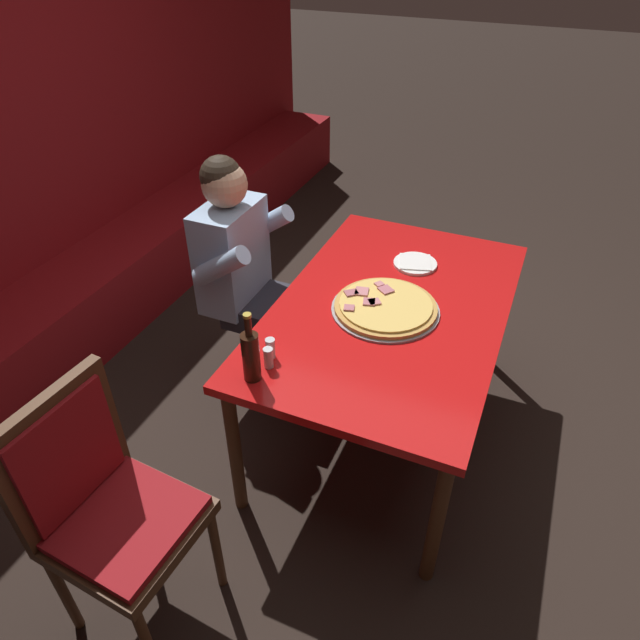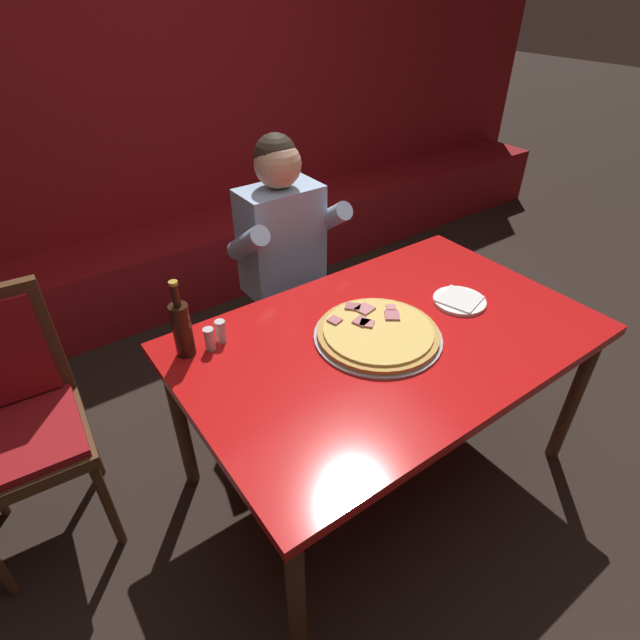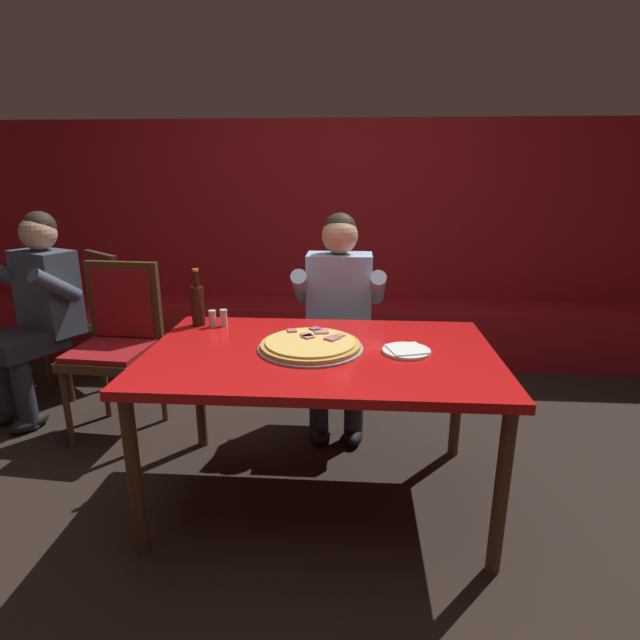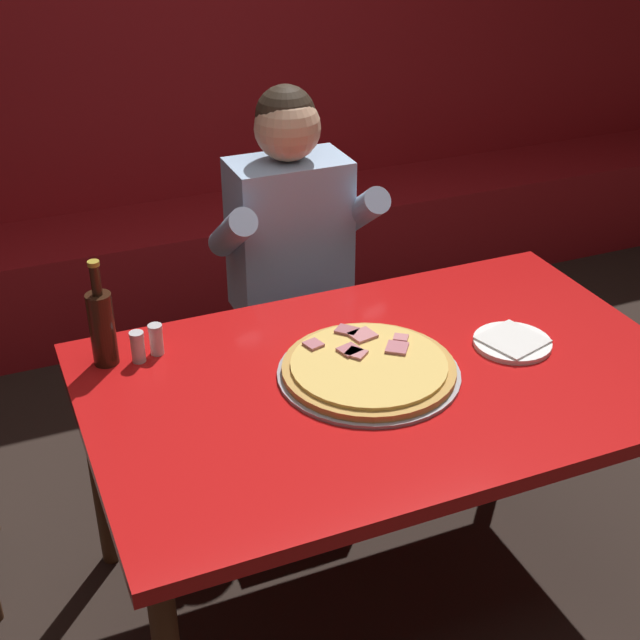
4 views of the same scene
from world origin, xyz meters
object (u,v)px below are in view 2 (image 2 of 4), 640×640
Objects in this scene: pizza at (378,333)px; plate_white_paper at (459,300)px; shaker_oregano at (210,340)px; shaker_parmesan at (221,332)px; diner_seated_blue_shirt at (292,261)px; main_dining_table at (389,349)px; beer_bottle at (182,328)px; dining_chair_side_aisle at (9,411)px.

pizza is 2.23× the size of plate_white_paper.
shaker_oregano reaches higher than plate_white_paper.
shaker_parmesan is at bearing 146.53° from pizza.
shaker_parmesan is at bearing -143.63° from diner_seated_blue_shirt.
diner_seated_blue_shirt is (-0.32, 0.75, -0.05)m from plate_white_paper.
shaker_oregano is (-0.94, 0.31, 0.03)m from plate_white_paper.
diner_seated_blue_shirt is at bearing 85.97° from main_dining_table.
plate_white_paper is at bearing -18.11° from beer_bottle.
beer_bottle is at bearing 152.66° from main_dining_table.
pizza is at bearing -33.47° from shaker_parmesan.
plate_white_paper is 1.08m from beer_bottle.
shaker_parmesan is (-0.47, 0.31, 0.02)m from pizza.
beer_bottle is (-1.02, 0.33, 0.10)m from plate_white_paper.
main_dining_table is at bearing -27.34° from beer_bottle.
pizza reaches higher than plate_white_paper.
diner_seated_blue_shirt is 1.29m from dining_chair_side_aisle.
diner_seated_blue_shirt is at bearing 82.26° from pizza.
beer_bottle is at bearing -149.60° from diner_seated_blue_shirt.
shaker_oregano is (-0.57, 0.31, 0.11)m from main_dining_table.
main_dining_table is 17.77× the size of shaker_parmesan.
dining_chair_side_aisle is (-1.28, -0.15, -0.12)m from diner_seated_blue_shirt.
beer_bottle is at bearing 161.89° from plate_white_paper.
plate_white_paper is at bearing -20.15° from shaker_parmesan.
beer_bottle reaches higher than shaker_oregano.
plate_white_paper is at bearing -66.75° from diner_seated_blue_shirt.
beer_bottle reaches higher than main_dining_table.
dining_chair_side_aisle reaches higher than shaker_parmesan.
dining_chair_side_aisle is (-1.22, 0.59, -0.09)m from main_dining_table.
shaker_parmesan is 0.07× the size of diner_seated_blue_shirt.
pizza is 0.47× the size of dining_chair_side_aisle.
beer_bottle is 0.23× the size of diner_seated_blue_shirt.
dining_chair_side_aisle is at bearing 159.65° from plate_white_paper.
beer_bottle reaches higher than dining_chair_side_aisle.
dining_chair_side_aisle reaches higher than shaker_oregano.
diner_seated_blue_shirt is (0.70, 0.41, -0.15)m from beer_bottle.
diner_seated_blue_shirt reaches higher than dining_chair_side_aisle.
beer_bottle is (-0.65, 0.34, 0.18)m from main_dining_table.
beer_bottle is at bearing 176.70° from shaker_parmesan.
plate_white_paper is (0.37, 0.00, 0.08)m from main_dining_table.
dining_chair_side_aisle is (-1.18, 0.58, -0.18)m from pizza.
shaker_oregano and shaker_parmesan have the same top height.
main_dining_table is at bearing -179.80° from plate_white_paper.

